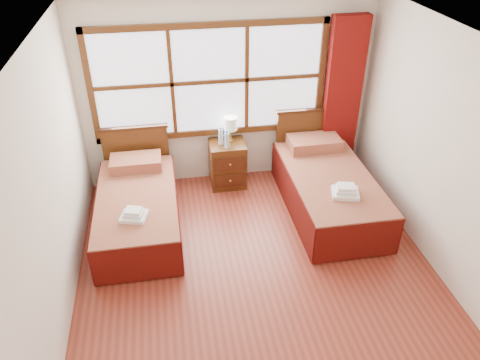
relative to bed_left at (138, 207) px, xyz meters
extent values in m
plane|color=maroon|center=(1.32, -1.20, -0.29)|extent=(4.50, 4.50, 0.00)
plane|color=white|center=(1.32, -1.20, 2.31)|extent=(4.50, 4.50, 0.00)
plane|color=silver|center=(1.32, 1.05, 1.01)|extent=(4.00, 0.00, 4.00)
plane|color=silver|center=(-0.68, -1.20, 1.01)|extent=(0.00, 4.50, 4.50)
plane|color=silver|center=(3.32, -1.20, 1.01)|extent=(0.00, 4.50, 4.50)
cube|color=white|center=(1.07, 1.02, 1.21)|extent=(3.00, 0.02, 1.40)
cube|color=#4F2A11|center=(1.07, 1.00, 0.47)|extent=(3.16, 0.06, 0.08)
cube|color=#4F2A11|center=(1.07, 1.00, 1.95)|extent=(3.16, 0.06, 0.08)
cube|color=#4F2A11|center=(-0.47, 1.00, 1.21)|extent=(0.08, 0.06, 1.56)
cube|color=#4F2A11|center=(2.61, 1.00, 1.21)|extent=(0.08, 0.06, 1.56)
cube|color=#4F2A11|center=(0.57, 1.00, 1.21)|extent=(0.05, 0.05, 1.40)
cube|color=#4F2A11|center=(1.57, 1.00, 1.21)|extent=(0.05, 0.05, 1.40)
cube|color=#4F2A11|center=(1.07, 1.00, 1.21)|extent=(3.00, 0.05, 0.05)
cube|color=maroon|center=(2.92, 0.91, 0.88)|extent=(0.50, 0.16, 2.30)
cube|color=#3D1C0C|center=(0.00, -0.07, -0.15)|extent=(0.86, 1.71, 0.28)
cube|color=maroon|center=(0.00, -0.07, 0.10)|extent=(0.96, 1.90, 0.23)
cube|color=#530D08|center=(-0.48, -0.07, -0.04)|extent=(0.03, 1.90, 0.47)
cube|color=#530D08|center=(0.48, -0.07, -0.04)|extent=(0.03, 1.90, 0.47)
cube|color=#530D08|center=(0.00, -1.01, -0.04)|extent=(0.96, 0.03, 0.47)
cube|color=maroon|center=(0.00, 0.62, 0.29)|extent=(0.67, 0.39, 0.15)
cube|color=#4F2A11|center=(0.00, 0.94, 0.17)|extent=(0.89, 0.06, 0.93)
cube|color=#3D1C0C|center=(0.00, 0.94, 0.65)|extent=(0.93, 0.08, 0.04)
cube|color=#3D1C0C|center=(2.48, -0.07, -0.14)|extent=(0.92, 1.84, 0.30)
cube|color=maroon|center=(2.48, -0.07, 0.13)|extent=(1.03, 2.04, 0.25)
cube|color=#530D08|center=(1.97, -0.07, -0.02)|extent=(0.03, 2.04, 0.51)
cube|color=#530D08|center=(3.00, -0.07, -0.02)|extent=(0.03, 2.04, 0.51)
cube|color=#530D08|center=(2.48, -1.08, -0.02)|extent=(1.03, 0.03, 0.51)
cube|color=maroon|center=(2.48, 0.67, 0.34)|extent=(0.72, 0.42, 0.16)
cube|color=#4F2A11|center=(2.48, 0.94, 0.21)|extent=(0.96, 0.06, 1.00)
cube|color=#3D1C0C|center=(2.48, 0.94, 0.72)|extent=(1.00, 0.08, 0.04)
cube|color=#4F2A11|center=(1.26, 0.80, 0.04)|extent=(0.50, 0.44, 0.66)
cube|color=#3D1C0C|center=(1.26, 0.57, -0.09)|extent=(0.44, 0.02, 0.20)
cube|color=#3D1C0C|center=(1.26, 0.57, 0.17)|extent=(0.44, 0.02, 0.20)
sphere|color=#B4833C|center=(1.26, 0.55, -0.09)|extent=(0.03, 0.03, 0.03)
sphere|color=#B4833C|center=(1.26, 0.55, 0.17)|extent=(0.03, 0.03, 0.03)
cube|color=white|center=(-0.01, -0.51, 0.24)|extent=(0.34, 0.31, 0.04)
cube|color=white|center=(-0.01, -0.51, 0.28)|extent=(0.25, 0.24, 0.04)
cube|color=white|center=(-0.01, -0.51, 0.32)|extent=(0.21, 0.19, 0.04)
cube|color=white|center=(2.50, -0.53, 0.28)|extent=(0.38, 0.35, 0.05)
cube|color=white|center=(2.50, -0.53, 0.33)|extent=(0.28, 0.26, 0.04)
cube|color=white|center=(2.50, -0.53, 0.37)|extent=(0.23, 0.21, 0.04)
cylinder|color=gold|center=(1.32, 0.87, 0.38)|extent=(0.11, 0.11, 0.02)
cylinder|color=gold|center=(1.32, 0.87, 0.47)|extent=(0.02, 0.02, 0.15)
cylinder|color=white|center=(1.32, 0.87, 0.64)|extent=(0.18, 0.18, 0.18)
cylinder|color=silver|center=(1.17, 0.80, 0.48)|extent=(0.07, 0.07, 0.22)
cylinder|color=blue|center=(1.17, 0.80, 0.61)|extent=(0.03, 0.03, 0.03)
cylinder|color=silver|center=(1.24, 0.68, 0.48)|extent=(0.07, 0.07, 0.22)
cylinder|color=blue|center=(1.24, 0.68, 0.61)|extent=(0.03, 0.03, 0.03)
camera|label=1|loc=(0.45, -4.91, 3.45)|focal=35.00mm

